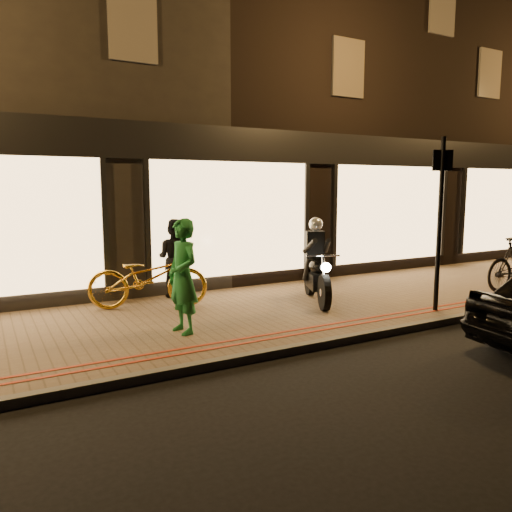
{
  "coord_description": "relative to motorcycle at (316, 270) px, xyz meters",
  "views": [
    {
      "loc": [
        -4.68,
        -5.47,
        2.26
      ],
      "look_at": [
        -0.56,
        1.93,
        1.1
      ],
      "focal_mm": 35.0,
      "sensor_mm": 36.0,
      "label": 1
    }
  ],
  "objects": [
    {
      "name": "red_kerb_lines",
      "position": [
        -0.81,
        -1.51,
        -0.61
      ],
      "size": [
        50.0,
        0.26,
        0.01
      ],
      "color": "#9C280E",
      "rests_on": "sidewalk"
    },
    {
      "name": "motorcycle",
      "position": [
        0.0,
        0.0,
        0.0
      ],
      "size": [
        0.94,
        1.82,
        1.59
      ],
      "rotation": [
        0.0,
        0.0,
        -0.42
      ],
      "color": "black",
      "rests_on": "sidewalk"
    },
    {
      "name": "bicycle_gold",
      "position": [
        -2.92,
        1.06,
        -0.06
      ],
      "size": [
        2.22,
        1.36,
        1.1
      ],
      "primitive_type": "imported",
      "rotation": [
        0.0,
        0.0,
        1.25
      ],
      "color": "gold",
      "rests_on": "sidewalk"
    },
    {
      "name": "building_row",
      "position": [
        -0.81,
        6.93,
        3.51
      ],
      "size": [
        48.0,
        10.11,
        8.5
      ],
      "color": "black",
      "rests_on": "ground"
    },
    {
      "name": "person_dark",
      "position": [
        -2.18,
        1.71,
        0.16
      ],
      "size": [
        0.94,
        0.94,
        1.54
      ],
      "primitive_type": "imported",
      "rotation": [
        0.0,
        0.0,
        2.37
      ],
      "color": "black",
      "rests_on": "sidewalk"
    },
    {
      "name": "kerb_stone",
      "position": [
        -0.81,
        -2.01,
        -0.67
      ],
      "size": [
        50.0,
        0.14,
        0.12
      ],
      "primitive_type": "cube",
      "color": "#59544C",
      "rests_on": "ground"
    },
    {
      "name": "sidewalk",
      "position": [
        -0.81,
        -0.06,
        -0.67
      ],
      "size": [
        50.0,
        4.0,
        0.12
      ],
      "primitive_type": "cube",
      "color": "brown",
      "rests_on": "ground"
    },
    {
      "name": "ground",
      "position": [
        -0.81,
        -2.06,
        -0.73
      ],
      "size": [
        90.0,
        90.0,
        0.0
      ],
      "primitive_type": "plane",
      "color": "black",
      "rests_on": "ground"
    },
    {
      "name": "person_green",
      "position": [
        -2.92,
        -0.7,
        0.24
      ],
      "size": [
        0.51,
        0.68,
        1.7
      ],
      "primitive_type": "imported",
      "rotation": [
        0.0,
        0.0,
        -1.4
      ],
      "color": "#1E7331",
      "rests_on": "sidewalk"
    },
    {
      "name": "sign_post",
      "position": [
        1.44,
        -1.58,
        1.06
      ],
      "size": [
        0.33,
        0.17,
        3.0
      ],
      "rotation": [
        0.0,
        0.0,
        -0.41
      ],
      "color": "black",
      "rests_on": "sidewalk"
    }
  ]
}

